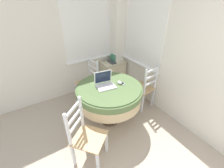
# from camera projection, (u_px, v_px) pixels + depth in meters

# --- Properties ---
(corner_room_shell) EXTENTS (4.09, 5.04, 2.55)m
(corner_room_shell) POSITION_uv_depth(u_px,v_px,m) (121.00, 52.00, 2.46)
(corner_room_shell) COLOR white
(corner_room_shell) RESTS_ON ground_plane
(round_dining_table) EXTENTS (1.13, 1.13, 0.77)m
(round_dining_table) POSITION_uv_depth(u_px,v_px,m) (109.00, 93.00, 2.59)
(round_dining_table) COLOR #4C3D2D
(round_dining_table) RESTS_ON ground_plane
(laptop) EXTENTS (0.34, 0.29, 0.24)m
(laptop) POSITION_uv_depth(u_px,v_px,m) (105.00, 83.00, 2.51)
(laptop) COLOR white
(laptop) RESTS_ON round_dining_table
(computer_mouse) EXTENTS (0.06, 0.10, 0.05)m
(computer_mouse) POSITION_uv_depth(u_px,v_px,m) (120.00, 83.00, 2.57)
(computer_mouse) COLOR white
(computer_mouse) RESTS_ON round_dining_table
(cell_phone) EXTENTS (0.08, 0.13, 0.01)m
(cell_phone) POSITION_uv_depth(u_px,v_px,m) (122.00, 83.00, 2.60)
(cell_phone) COLOR #B2B7BC
(cell_phone) RESTS_ON round_dining_table
(dining_chair_near_back_window) EXTENTS (0.44, 0.42, 0.97)m
(dining_chair_near_back_window) POSITION_uv_depth(u_px,v_px,m) (89.00, 82.00, 3.27)
(dining_chair_near_back_window) COLOR tan
(dining_chair_near_back_window) RESTS_ON ground_plane
(dining_chair_near_right_window) EXTENTS (0.44, 0.46, 0.97)m
(dining_chair_near_right_window) POSITION_uv_depth(u_px,v_px,m) (144.00, 88.00, 3.06)
(dining_chair_near_right_window) COLOR tan
(dining_chair_near_right_window) RESTS_ON ground_plane
(dining_chair_camera_near) EXTENTS (0.57, 0.57, 0.97)m
(dining_chair_camera_near) POSITION_uv_depth(u_px,v_px,m) (86.00, 136.00, 2.03)
(dining_chair_camera_near) COLOR tan
(dining_chair_camera_near) RESTS_ON ground_plane
(corner_cabinet) EXTENTS (0.58, 0.40, 0.66)m
(corner_cabinet) POSITION_uv_depth(u_px,v_px,m) (113.00, 74.00, 3.86)
(corner_cabinet) COLOR beige
(corner_cabinet) RESTS_ON ground_plane
(storage_box) EXTENTS (0.18, 0.16, 0.17)m
(storage_box) POSITION_uv_depth(u_px,v_px,m) (115.00, 58.00, 3.70)
(storage_box) COLOR #387A5B
(storage_box) RESTS_ON corner_cabinet
(book_on_cabinet) EXTENTS (0.12, 0.26, 0.02)m
(book_on_cabinet) POSITION_uv_depth(u_px,v_px,m) (112.00, 62.00, 3.65)
(book_on_cabinet) COLOR #3F3F44
(book_on_cabinet) RESTS_ON corner_cabinet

